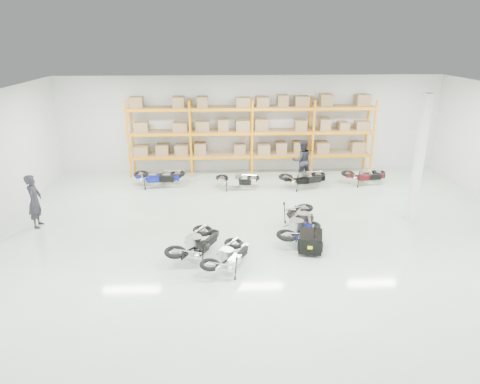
{
  "coord_description": "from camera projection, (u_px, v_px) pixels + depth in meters",
  "views": [
    {
      "loc": [
        -1.48,
        -13.02,
        6.28
      ],
      "look_at": [
        -0.8,
        0.9,
        1.1
      ],
      "focal_mm": 32.0,
      "sensor_mm": 36.0,
      "label": 1
    }
  ],
  "objects": [
    {
      "name": "trailer",
      "position": [
        310.0,
        241.0,
        12.97
      ],
      "size": [
        0.86,
        1.5,
        0.61
      ],
      "rotation": [
        0.0,
        0.0,
        -0.23
      ],
      "color": "black",
      "rests_on": "ground"
    },
    {
      "name": "structural_column",
      "position": [
        419.0,
        161.0,
        14.36
      ],
      "size": [
        0.25,
        0.25,
        4.5
      ],
      "primitive_type": "cube",
      "color": "white",
      "rests_on": "ground"
    },
    {
      "name": "pallet_rack",
      "position": [
        252.0,
        126.0,
        19.7
      ],
      "size": [
        11.28,
        0.98,
        3.62
      ],
      "color": "orange",
      "rests_on": "ground"
    },
    {
      "name": "moto_silver_left",
      "position": [
        229.0,
        252.0,
        11.99
      ],
      "size": [
        1.54,
        1.87,
        1.08
      ],
      "primitive_type": null,
      "rotation": [
        0.0,
        -0.09,
        2.63
      ],
      "color": "silver",
      "rests_on": "ground"
    },
    {
      "name": "moto_back_c",
      "position": [
        304.0,
        175.0,
        18.38
      ],
      "size": [
        1.97,
        1.26,
        1.18
      ],
      "primitive_type": null,
      "rotation": [
        0.0,
        -0.09,
        1.78
      ],
      "color": "black",
      "rests_on": "ground"
    },
    {
      "name": "moto_back_b",
      "position": [
        238.0,
        177.0,
        18.27
      ],
      "size": [
        1.69,
        0.92,
        1.06
      ],
      "primitive_type": null,
      "rotation": [
        0.0,
        -0.09,
        1.5
      ],
      "color": "silver",
      "rests_on": "ground"
    },
    {
      "name": "person_back",
      "position": [
        302.0,
        160.0,
        19.13
      ],
      "size": [
        1.02,
        0.85,
        1.89
      ],
      "primitive_type": "imported",
      "rotation": [
        0.0,
        0.0,
        3.3
      ],
      "color": "#202229",
      "rests_on": "ground"
    },
    {
      "name": "moto_blue_centre",
      "position": [
        299.0,
        223.0,
        13.67
      ],
      "size": [
        1.57,
        2.15,
        1.26
      ],
      "primitive_type": null,
      "rotation": [
        0.0,
        -0.09,
        2.79
      ],
      "color": "#070D4E",
      "rests_on": "ground"
    },
    {
      "name": "moto_touring_right",
      "position": [
        301.0,
        214.0,
        14.4
      ],
      "size": [
        1.0,
        1.87,
        1.18
      ],
      "primitive_type": null,
      "rotation": [
        0.0,
        -0.09,
        -0.05
      ],
      "color": "black",
      "rests_on": "ground"
    },
    {
      "name": "moto_black_far_left",
      "position": [
        196.0,
        239.0,
        12.62
      ],
      "size": [
        1.69,
        2.09,
        1.21
      ],
      "primitive_type": null,
      "rotation": [
        0.0,
        -0.09,
        2.66
      ],
      "color": "black",
      "rests_on": "ground"
    },
    {
      "name": "person_left",
      "position": [
        35.0,
        201.0,
        14.51
      ],
      "size": [
        0.49,
        0.71,
        1.87
      ],
      "primitive_type": "imported",
      "rotation": [
        0.0,
        0.0,
        1.64
      ],
      "color": "#222129",
      "rests_on": "ground"
    },
    {
      "name": "moto_back_a",
      "position": [
        159.0,
        173.0,
        18.51
      ],
      "size": [
        1.91,
        0.95,
        1.24
      ],
      "primitive_type": null,
      "rotation": [
        0.0,
        -0.09,
        1.57
      ],
      "color": "navy",
      "rests_on": "ground"
    },
    {
      "name": "moto_back_d",
      "position": [
        365.0,
        173.0,
        18.83
      ],
      "size": [
        1.78,
        0.98,
        1.11
      ],
      "primitive_type": null,
      "rotation": [
        0.0,
        -0.09,
        1.65
      ],
      "color": "#410D12",
      "rests_on": "ground"
    },
    {
      "name": "room",
      "position": [
        266.0,
        168.0,
        13.66
      ],
      "size": [
        18.0,
        18.0,
        18.0
      ],
      "color": "silver",
      "rests_on": "ground"
    }
  ]
}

